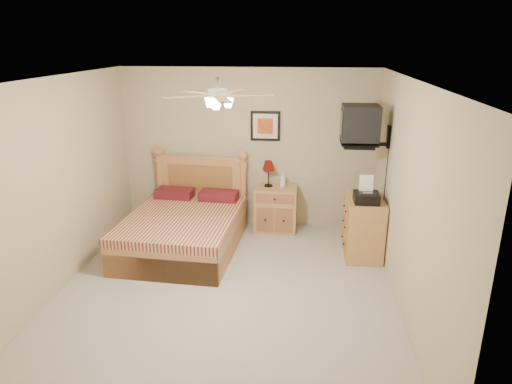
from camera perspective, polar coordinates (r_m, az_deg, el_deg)
floor at (r=5.63m, az=-3.75°, el=-12.41°), size 4.50×4.50×0.00m
ceiling at (r=4.85m, az=-4.39°, el=13.86°), size 4.00×4.50×0.04m
wall_back at (r=7.24m, az=-0.97°, el=5.44°), size 4.00×0.04×2.50m
wall_front at (r=3.11m, az=-11.40°, el=-13.65°), size 4.00×0.04×2.50m
wall_left at (r=5.79m, az=-23.95°, el=0.42°), size 0.04×4.50×2.50m
wall_right at (r=5.15m, az=18.43°, el=-1.02°), size 0.04×4.50×2.50m
bed at (r=6.51m, az=-9.25°, el=-1.99°), size 1.61×2.04×1.27m
nightstand at (r=7.23m, az=2.50°, el=-2.04°), size 0.66×0.50×0.71m
table_lamp at (r=7.10m, az=1.58°, el=2.31°), size 0.29×0.29×0.41m
lotion_bottle at (r=7.12m, az=3.37°, el=1.53°), size 0.08×0.08×0.21m
framed_picture at (r=7.12m, az=1.17°, el=8.25°), size 0.46×0.04×0.46m
dresser at (r=6.50m, az=13.27°, el=-4.35°), size 0.50×0.71×0.84m
fax_machine at (r=6.17m, az=13.70°, el=0.24°), size 0.33×0.35×0.35m
magazine_lower at (r=6.61m, az=12.86°, el=0.07°), size 0.27×0.33×0.03m
magazine_upper at (r=6.60m, az=12.80°, el=0.27°), size 0.28×0.31×0.02m
wall_tv at (r=6.25m, az=14.24°, el=8.01°), size 0.56×0.46×0.58m
ceiling_fan at (r=4.66m, az=-4.79°, el=11.94°), size 1.14×1.14×0.28m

